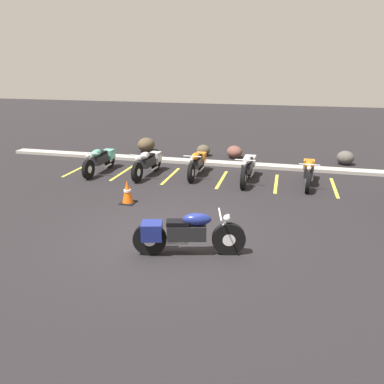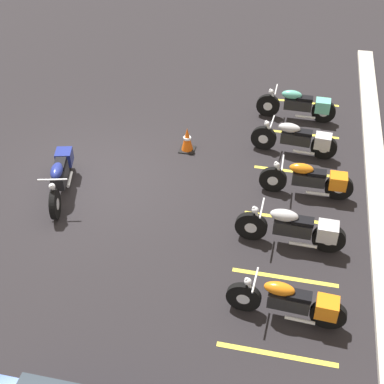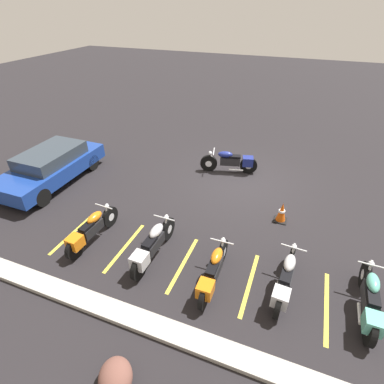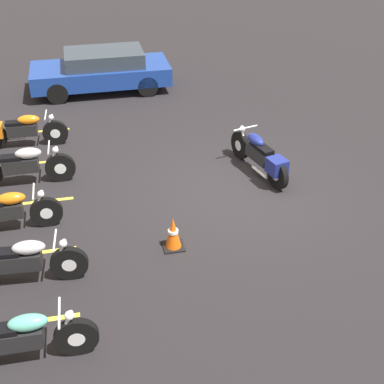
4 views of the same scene
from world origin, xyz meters
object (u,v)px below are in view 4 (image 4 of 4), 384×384
at_px(motorcycle_navy_featured, 261,156).
at_px(traffic_cone, 173,234).
at_px(parked_bike_0, 12,340).
at_px(parked_bike_2, 0,212).
at_px(parked_bike_3, 18,166).
at_px(parked_bike_1, 15,262).
at_px(parked_bike_4, 20,130).
at_px(car_blue, 102,70).

bearing_deg(motorcycle_navy_featured, traffic_cone, 118.33).
xyz_separation_m(parked_bike_0, parked_bike_2, (3.47, 0.45, -0.01)).
relative_size(parked_bike_3, traffic_cone, 3.40).
bearing_deg(parked_bike_1, traffic_cone, 12.65).
distance_m(motorcycle_navy_featured, parked_bike_3, 5.55).
height_order(parked_bike_0, parked_bike_2, parked_bike_0).
bearing_deg(parked_bike_4, parked_bike_0, -84.84).
bearing_deg(parked_bike_1, parked_bike_3, 96.65).
bearing_deg(parked_bike_4, traffic_cone, -55.60).
xyz_separation_m(parked_bike_0, traffic_cone, (2.22, -2.78, -0.15)).
bearing_deg(parked_bike_4, car_blue, 59.42).
distance_m(motorcycle_navy_featured, parked_bike_2, 5.85).
bearing_deg(car_blue, parked_bike_4, 56.32).
height_order(parked_bike_3, car_blue, car_blue).
relative_size(parked_bike_0, parked_bike_4, 1.03).
bearing_deg(traffic_cone, parked_bike_1, 98.45).
distance_m(parked_bike_1, parked_bike_3, 3.46).
xyz_separation_m(motorcycle_navy_featured, parked_bike_4, (2.68, 5.56, -0.03)).
height_order(motorcycle_navy_featured, parked_bike_3, motorcycle_navy_featured).
xyz_separation_m(parked_bike_2, parked_bike_4, (3.75, -0.18, 0.00)).
bearing_deg(parked_bike_1, car_blue, 80.72).
relative_size(parked_bike_0, car_blue, 0.52).
height_order(parked_bike_0, traffic_cone, parked_bike_0).
distance_m(parked_bike_3, traffic_cone, 4.26).
distance_m(parked_bike_0, parked_bike_1, 1.80).
bearing_deg(car_blue, parked_bike_1, 76.49).
relative_size(parked_bike_0, parked_bike_3, 0.97).
bearing_deg(motorcycle_navy_featured, parked_bike_3, 68.23).
bearing_deg(motorcycle_navy_featured, parked_bike_2, 86.25).
height_order(motorcycle_navy_featured, traffic_cone, motorcycle_navy_featured).
relative_size(parked_bike_1, parked_bike_4, 1.02).
bearing_deg(motorcycle_navy_featured, parked_bike_0, 116.29).
height_order(motorcycle_navy_featured, parked_bike_2, motorcycle_navy_featured).
height_order(parked_bike_2, traffic_cone, parked_bike_2).
distance_m(parked_bike_0, parked_bike_2, 3.50).
relative_size(parked_bike_4, traffic_cone, 3.22).
relative_size(parked_bike_4, car_blue, 0.51).
xyz_separation_m(motorcycle_navy_featured, car_blue, (6.22, 3.21, 0.20)).
xyz_separation_m(parked_bike_2, parked_bike_3, (1.79, -0.24, 0.03)).
relative_size(parked_bike_0, parked_bike_2, 1.03).
relative_size(motorcycle_navy_featured, parked_bike_4, 1.04).
xyz_separation_m(parked_bike_1, parked_bike_4, (5.42, 0.21, -0.01)).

